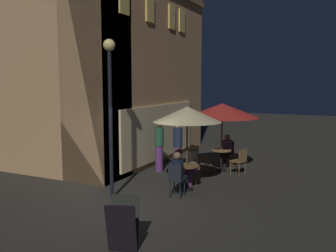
{
  "coord_description": "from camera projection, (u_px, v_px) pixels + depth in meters",
  "views": [
    {
      "loc": [
        -7.57,
        -5.26,
        3.17
      ],
      "look_at": [
        1.2,
        -1.04,
        2.0
      ],
      "focal_mm": 38.7,
      "sensor_mm": 36.0,
      "label": 1
    }
  ],
  "objects": [
    {
      "name": "ground_plane",
      "position": [
        112.0,
        205.0,
        9.42
      ],
      "size": [
        60.0,
        60.0,
        0.0
      ],
      "primitive_type": "plane",
      "color": "#2A2822"
    },
    {
      "name": "cafe_building",
      "position": [
        103.0,
        64.0,
        13.79
      ],
      "size": [
        8.28,
        6.7,
        7.79
      ],
      "color": "tan",
      "rests_on": "ground"
    },
    {
      "name": "street_lamp_near_corner",
      "position": [
        110.0,
        91.0,
        9.63
      ],
      "size": [
        0.32,
        0.32,
        4.3
      ],
      "color": "black",
      "rests_on": "ground"
    },
    {
      "name": "menu_sandwich_board",
      "position": [
        123.0,
        225.0,
        6.79
      ],
      "size": [
        0.83,
        0.76,
        0.99
      ],
      "rotation": [
        0.0,
        0.0,
        0.39
      ],
      "color": "black",
      "rests_on": "ground"
    },
    {
      "name": "cafe_table_0",
      "position": [
        221.0,
        156.0,
        12.96
      ],
      "size": [
        0.69,
        0.69,
        0.77
      ],
      "color": "black",
      "rests_on": "ground"
    },
    {
      "name": "cafe_table_1",
      "position": [
        187.0,
        172.0,
        10.68
      ],
      "size": [
        0.75,
        0.75,
        0.75
      ],
      "color": "black",
      "rests_on": "ground"
    },
    {
      "name": "patio_umbrella_0",
      "position": [
        222.0,
        111.0,
        12.76
      ],
      "size": [
        2.6,
        2.6,
        2.44
      ],
      "color": "black",
      "rests_on": "ground"
    },
    {
      "name": "patio_umbrella_1",
      "position": [
        187.0,
        115.0,
        10.47
      ],
      "size": [
        2.0,
        2.0,
        2.48
      ],
      "color": "black",
      "rests_on": "ground"
    },
    {
      "name": "cafe_chair_0",
      "position": [
        240.0,
        159.0,
        12.39
      ],
      "size": [
        0.56,
        0.56,
        0.89
      ],
      "rotation": [
        0.0,
        0.0,
        1.22
      ],
      "color": "brown",
      "rests_on": "ground"
    },
    {
      "name": "cafe_chair_1",
      "position": [
        228.0,
        151.0,
        13.67
      ],
      "size": [
        0.42,
        0.42,
        0.96
      ],
      "rotation": [
        0.0,
        0.0,
        3.14
      ],
      "color": "#563218",
      "rests_on": "ground"
    },
    {
      "name": "cafe_chair_2",
      "position": [
        200.0,
        156.0,
        12.85
      ],
      "size": [
        0.6,
        0.6,
        0.96
      ],
      "rotation": [
        0.0,
        0.0,
        -0.98
      ],
      "color": "brown",
      "rests_on": "ground"
    },
    {
      "name": "cafe_chair_3",
      "position": [
        193.0,
        166.0,
        11.44
      ],
      "size": [
        0.5,
        0.5,
        0.91
      ],
      "rotation": [
        0.0,
        0.0,
        -2.98
      ],
      "color": "brown",
      "rests_on": "ground"
    },
    {
      "name": "cafe_chair_4",
      "position": [
        176.0,
        177.0,
        9.94
      ],
      "size": [
        0.39,
        0.39,
        0.95
      ],
      "rotation": [
        0.0,
        0.0,
        0.02
      ],
      "color": "black",
      "rests_on": "ground"
    },
    {
      "name": "patron_seated_0",
      "position": [
        227.0,
        149.0,
        13.53
      ],
      "size": [
        0.56,
        0.37,
        1.24
      ],
      "rotation": [
        0.0,
        0.0,
        3.14
      ],
      "color": "black",
      "rests_on": "ground"
    },
    {
      "name": "patron_seated_1",
      "position": [
        192.0,
        162.0,
        11.28
      ],
      "size": [
        0.55,
        0.42,
        1.25
      ],
      "rotation": [
        0.0,
        0.0,
        -2.98
      ],
      "color": "#5A2F67",
      "rests_on": "ground"
    },
    {
      "name": "patron_seated_2",
      "position": [
        178.0,
        171.0,
        10.04
      ],
      "size": [
        0.54,
        0.35,
        1.27
      ],
      "rotation": [
        0.0,
        0.0,
        0.02
      ],
      "color": "black",
      "rests_on": "ground"
    },
    {
      "name": "patron_standing_3",
      "position": [
        159.0,
        146.0,
        12.85
      ],
      "size": [
        0.33,
        0.33,
        1.79
      ],
      "rotation": [
        0.0,
        0.0,
        2.04
      ],
      "color": "#5C2F6B",
      "rests_on": "ground"
    },
    {
      "name": "patron_standing_4",
      "position": [
        178.0,
        146.0,
        13.09
      ],
      "size": [
        0.34,
        0.34,
        1.74
      ],
      "rotation": [
        0.0,
        0.0,
        3.93
      ],
      "color": "#5C3B5B",
      "rests_on": "ground"
    }
  ]
}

